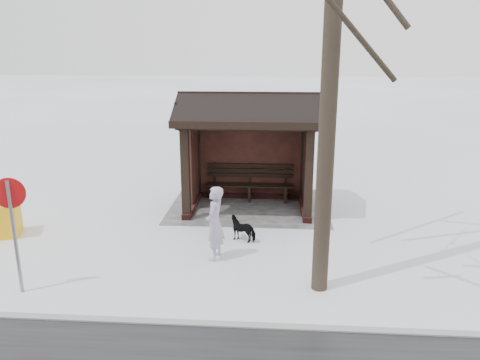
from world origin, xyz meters
name	(u,v)px	position (x,y,z in m)	size (l,w,h in m)	color
ground	(248,208)	(0.00, 0.00, 0.00)	(120.00, 120.00, 0.00)	white
kerb	(229,325)	(0.00, 5.50, 0.01)	(120.00, 0.15, 0.06)	gray
trampled_patch	(249,206)	(0.00, -0.20, 0.01)	(4.20, 3.20, 0.02)	#929397
bus_shelter	(249,127)	(0.00, -0.16, 2.17)	(3.60, 2.40, 3.09)	#361513
pedestrian	(215,223)	(0.51, 3.12, 0.77)	(0.56, 0.37, 1.53)	#A49AB5
dog	(243,228)	(0.00, 2.13, 0.27)	(0.30, 0.65, 0.55)	black
road_sign	(12,210)	(3.75, 4.69, 1.53)	(0.53, 0.15, 2.09)	gray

